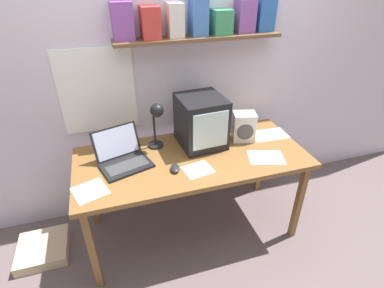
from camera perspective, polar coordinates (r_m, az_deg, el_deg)
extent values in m
plane|color=#645455|center=(2.65, 0.00, -15.69)|extent=(12.00, 12.00, 0.00)
cube|color=silver|center=(2.38, -3.72, 15.67)|extent=(5.60, 0.06, 2.60)
cube|color=white|center=(2.34, -17.53, 9.56)|extent=(0.54, 0.01, 0.63)
cube|color=brown|center=(2.27, 1.42, 19.56)|extent=(1.23, 0.18, 0.02)
cube|color=#83479B|center=(2.17, -13.13, 21.83)|extent=(0.14, 0.13, 0.24)
cube|color=#BC352F|center=(2.18, -8.00, 21.91)|extent=(0.12, 0.16, 0.21)
cube|color=silver|center=(2.22, -3.33, 22.49)|extent=(0.11, 0.14, 0.22)
cube|color=#3F6FB9|center=(2.27, 1.21, 23.19)|extent=(0.11, 0.14, 0.26)
cube|color=#38875B|center=(2.33, 5.55, 22.14)|extent=(0.14, 0.15, 0.17)
cube|color=#844D9B|center=(2.41, 10.01, 22.87)|extent=(0.13, 0.12, 0.23)
cube|color=#2B61B1|center=(2.49, 13.68, 23.00)|extent=(0.13, 0.12, 0.25)
cube|color=brown|center=(2.18, 0.00, -2.64)|extent=(1.66, 0.74, 0.03)
cube|color=brown|center=(2.14, -18.49, -18.72)|extent=(0.04, 0.05, 0.70)
cube|color=brown|center=(2.50, 19.65, -10.42)|extent=(0.04, 0.05, 0.70)
cube|color=brown|center=(2.59, -18.78, -8.45)|extent=(0.04, 0.05, 0.70)
cube|color=brown|center=(2.89, 12.87, -2.88)|extent=(0.04, 0.05, 0.70)
cube|color=black|center=(2.23, 1.71, 4.36)|extent=(0.34, 0.37, 0.38)
cube|color=silver|center=(2.08, 3.57, 2.52)|extent=(0.26, 0.03, 0.27)
cube|color=black|center=(2.10, -12.36, -4.02)|extent=(0.38, 0.31, 0.02)
cube|color=#38383A|center=(2.08, -12.21, -4.02)|extent=(0.30, 0.20, 0.00)
cube|color=black|center=(2.16, -14.24, 0.37)|extent=(0.34, 0.17, 0.21)
cube|color=#B3B8D9|center=(2.16, -14.24, 0.37)|extent=(0.30, 0.15, 0.19)
cylinder|color=black|center=(2.30, -6.95, -0.18)|extent=(0.12, 0.12, 0.01)
cylinder|color=black|center=(2.22, -7.21, 3.35)|extent=(0.02, 0.02, 0.31)
sphere|color=black|center=(2.11, -6.70, 6.42)|extent=(0.10, 0.10, 0.10)
cylinder|color=white|center=(2.54, 9.06, 4.30)|extent=(0.07, 0.07, 0.13)
cylinder|color=yellow|center=(2.54, 9.02, 3.94)|extent=(0.06, 0.06, 0.09)
cube|color=white|center=(2.35, 9.82, 3.27)|extent=(0.20, 0.17, 0.23)
cylinder|color=#4C4C51|center=(2.30, 10.12, 2.23)|extent=(0.12, 0.04, 0.13)
ellipsoid|color=#232326|center=(2.02, -3.26, -4.63)|extent=(0.08, 0.11, 0.03)
cube|color=white|center=(2.21, 13.90, -2.52)|extent=(0.29, 0.24, 0.00)
cube|color=silver|center=(1.96, -18.85, -8.46)|extent=(0.24, 0.24, 0.00)
cube|color=silver|center=(2.51, 14.49, 1.71)|extent=(0.30, 0.19, 0.00)
cube|color=white|center=(2.03, 1.14, -4.92)|extent=(0.22, 0.19, 0.00)
cube|color=#CFB18F|center=(2.71, -26.50, -17.45)|extent=(0.36, 0.36, 0.08)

